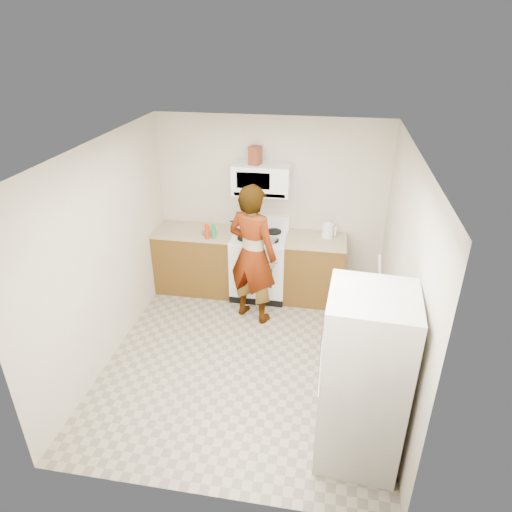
% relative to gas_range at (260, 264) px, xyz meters
% --- Properties ---
extents(floor, '(3.60, 3.60, 0.00)m').
position_rel_gas_range_xyz_m(floor, '(0.10, -1.48, -0.49)').
color(floor, gray).
rests_on(floor, ground).
extents(back_wall, '(3.20, 0.02, 2.50)m').
position_rel_gas_range_xyz_m(back_wall, '(0.10, 0.31, 0.76)').
color(back_wall, beige).
rests_on(back_wall, floor).
extents(right_wall, '(0.02, 3.60, 2.50)m').
position_rel_gas_range_xyz_m(right_wall, '(1.69, -1.48, 0.76)').
color(right_wall, beige).
rests_on(right_wall, floor).
extents(cabinet_left, '(1.12, 0.62, 0.90)m').
position_rel_gas_range_xyz_m(cabinet_left, '(-0.94, 0.01, -0.04)').
color(cabinet_left, brown).
rests_on(cabinet_left, floor).
extents(counter_left, '(1.14, 0.64, 0.03)m').
position_rel_gas_range_xyz_m(counter_left, '(-0.94, 0.01, 0.43)').
color(counter_left, tan).
rests_on(counter_left, cabinet_left).
extents(cabinet_right, '(0.80, 0.62, 0.90)m').
position_rel_gas_range_xyz_m(cabinet_right, '(0.78, 0.01, -0.04)').
color(cabinet_right, brown).
rests_on(cabinet_right, floor).
extents(counter_right, '(0.82, 0.64, 0.03)m').
position_rel_gas_range_xyz_m(counter_right, '(0.78, 0.01, 0.43)').
color(counter_right, tan).
rests_on(counter_right, cabinet_right).
extents(gas_range, '(0.76, 0.65, 1.13)m').
position_rel_gas_range_xyz_m(gas_range, '(0.00, 0.00, 0.00)').
color(gas_range, white).
rests_on(gas_range, floor).
extents(microwave, '(0.76, 0.38, 0.40)m').
position_rel_gas_range_xyz_m(microwave, '(0.00, 0.13, 1.21)').
color(microwave, white).
rests_on(microwave, back_wall).
extents(person, '(0.80, 0.67, 1.87)m').
position_rel_gas_range_xyz_m(person, '(0.01, -0.60, 0.45)').
color(person, tan).
rests_on(person, floor).
extents(fridge, '(0.74, 0.74, 1.70)m').
position_rel_gas_range_xyz_m(fridge, '(1.32, -2.60, 0.36)').
color(fridge, silver).
rests_on(fridge, floor).
extents(kettle, '(0.17, 0.17, 0.19)m').
position_rel_gas_range_xyz_m(kettle, '(0.92, 0.10, 0.54)').
color(kettle, white).
rests_on(kettle, counter_right).
extents(jug, '(0.18, 0.18, 0.24)m').
position_rel_gas_range_xyz_m(jug, '(-0.08, 0.11, 1.53)').
color(jug, '#612917').
rests_on(jug, microwave).
extents(saucepan, '(0.31, 0.31, 0.13)m').
position_rel_gas_range_xyz_m(saucepan, '(-0.19, 0.12, 0.53)').
color(saucepan, '#B1B1B5').
rests_on(saucepan, gas_range).
extents(tray, '(0.28, 0.22, 0.05)m').
position_rel_gas_range_xyz_m(tray, '(0.13, -0.15, 0.47)').
color(tray, white).
rests_on(tray, gas_range).
extents(bottle_spray, '(0.07, 0.07, 0.21)m').
position_rel_gas_range_xyz_m(bottle_spray, '(-0.68, -0.24, 0.55)').
color(bottle_spray, red).
rests_on(bottle_spray, counter_left).
extents(bottle_hot_sauce, '(0.07, 0.07, 0.18)m').
position_rel_gas_range_xyz_m(bottle_hot_sauce, '(-0.70, -0.14, 0.54)').
color(bottle_hot_sauce, orange).
rests_on(bottle_hot_sauce, counter_left).
extents(bottle_green_cap, '(0.08, 0.08, 0.20)m').
position_rel_gas_range_xyz_m(bottle_green_cap, '(-0.60, -0.20, 0.55)').
color(bottle_green_cap, '#18873E').
rests_on(bottle_green_cap, counter_left).
extents(pot_lid, '(0.26, 0.26, 0.01)m').
position_rel_gas_range_xyz_m(pot_lid, '(-0.69, -0.07, 0.46)').
color(pot_lid, silver).
rests_on(pot_lid, counter_left).
extents(broom, '(0.20, 0.19, 1.19)m').
position_rel_gas_range_xyz_m(broom, '(1.62, -0.79, 0.12)').
color(broom, white).
rests_on(broom, floor).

